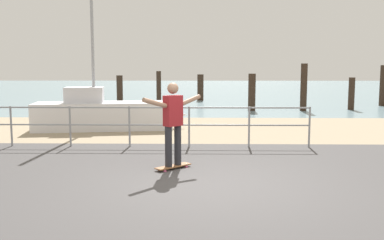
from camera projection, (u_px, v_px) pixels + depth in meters
The scene contains 14 objects.
ground_plane at pixel (212, 204), 6.42m from camera, with size 24.00×10.00×0.04m, color #474444.
beach_strip at pixel (206, 129), 14.36m from camera, with size 24.00×6.00×0.04m, color tan.
sea_surface at pixel (203, 88), 42.15m from camera, with size 72.00×50.00×0.04m, color #75939E.
railing_fence at pixel (100, 120), 10.96m from camera, with size 10.70×0.05×1.05m.
sailboat at pixel (109, 114), 14.11m from camera, with size 5.06×2.07×5.59m.
skateboard at pixel (173, 166), 8.58m from camera, with size 0.71×0.70×0.08m.
skateboarder at pixel (173, 119), 8.46m from camera, with size 1.10×1.07×1.65m.
groyne_post_0 at pixel (120, 89), 25.70m from camera, with size 0.37×0.37×1.57m, color #332319.
groyne_post_1 at pixel (159, 87), 24.92m from camera, with size 0.27×0.27×1.83m, color #332319.
groyne_post_2 at pixel (200, 88), 26.47m from camera, with size 0.38×0.38×1.62m, color #332319.
groyne_post_3 at pixel (252, 92), 20.10m from camera, with size 0.34×0.34×1.75m, color #332319.
groyne_post_4 at pixel (304, 87), 20.05m from camera, with size 0.31×0.31×2.22m, color #332319.
groyne_post_5 at pixel (351, 94), 20.58m from camera, with size 0.29×0.29×1.56m, color #332319.
groyne_post_6 at pixel (383, 86), 22.66m from camera, with size 0.38×0.38×2.16m, color #332319.
Camera 1 is at (-0.17, -7.23, 2.02)m, focal length 40.31 mm.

